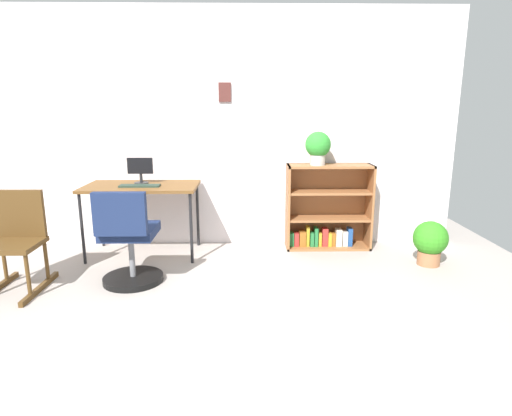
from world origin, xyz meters
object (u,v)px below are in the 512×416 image
(office_chair, at_px, (129,244))
(rocking_chair, at_px, (17,240))
(potted_plant_floor, at_px, (430,241))
(desk, at_px, (142,190))
(bookshelf_low, at_px, (327,211))
(keyboard, at_px, (140,186))
(monitor, at_px, (140,170))
(potted_plant_on_shelf, at_px, (318,147))

(office_chair, xyz_separation_m, rocking_chair, (-0.91, -0.05, 0.06))
(potted_plant_floor, bearing_deg, desk, 172.56)
(desk, relative_size, rocking_chair, 1.37)
(office_chair, distance_m, bookshelf_low, 2.13)
(rocking_chair, bearing_deg, desk, 44.84)
(keyboard, distance_m, potted_plant_floor, 2.89)
(monitor, relative_size, potted_plant_floor, 0.61)
(desk, xyz_separation_m, potted_plant_floor, (2.84, -0.37, -0.44))
(office_chair, xyz_separation_m, bookshelf_low, (1.87, 1.01, 0.04))
(monitor, relative_size, bookshelf_low, 0.29)
(bookshelf_low, distance_m, potted_plant_floor, 1.09)
(potted_plant_on_shelf, relative_size, potted_plant_floor, 0.80)
(potted_plant_floor, bearing_deg, bookshelf_low, 146.82)
(rocking_chair, relative_size, potted_plant_on_shelf, 2.39)
(bookshelf_low, distance_m, potted_plant_on_shelf, 0.72)
(monitor, bearing_deg, potted_plant_floor, -9.02)
(rocking_chair, bearing_deg, monitor, 48.23)
(desk, relative_size, keyboard, 2.87)
(office_chair, height_order, potted_plant_on_shelf, potted_plant_on_shelf)
(bookshelf_low, relative_size, potted_plant_floor, 2.09)
(keyboard, xyz_separation_m, potted_plant_floor, (2.83, -0.28, -0.50))
(monitor, xyz_separation_m, office_chair, (0.08, -0.88, -0.51))
(keyboard, bearing_deg, desk, 94.57)
(office_chair, bearing_deg, potted_plant_floor, 8.67)
(rocking_chair, height_order, bookshelf_low, bookshelf_low)
(keyboard, distance_m, bookshelf_low, 1.98)
(keyboard, bearing_deg, monitor, 99.00)
(keyboard, bearing_deg, potted_plant_on_shelf, 7.99)
(desk, relative_size, monitor, 4.24)
(office_chair, distance_m, potted_plant_on_shelf, 2.12)
(office_chair, bearing_deg, bookshelf_low, 28.43)
(desk, relative_size, office_chair, 1.33)
(rocking_chair, distance_m, potted_plant_on_shelf, 2.92)
(desk, xyz_separation_m, potted_plant_on_shelf, (1.81, 0.16, 0.42))
(desk, height_order, rocking_chair, rocking_chair)
(desk, xyz_separation_m, rocking_chair, (-0.85, -0.84, -0.25))
(potted_plant_on_shelf, bearing_deg, desk, -174.89)
(desk, height_order, office_chair, office_chair)
(desk, height_order, potted_plant_on_shelf, potted_plant_on_shelf)
(desk, distance_m, monitor, 0.22)
(monitor, height_order, rocking_chair, monitor)
(keyboard, height_order, potted_plant_floor, keyboard)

